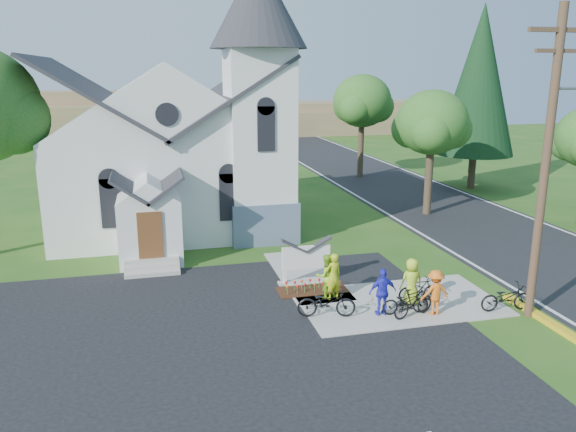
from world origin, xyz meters
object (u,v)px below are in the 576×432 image
object	(u,v)px
cyclist_4	(412,281)
cyclist_0	(333,276)
church_sign	(306,258)
bike_1	(413,302)
utility_pole	(548,157)
bike_0	(327,302)
bike_2	(405,302)
bike_3	(419,290)
cyclist_2	(383,292)
bike_4	(506,297)
cyclist_1	(326,276)
cyclist_3	(435,292)

from	to	relation	value
cyclist_4	cyclist_0	bearing A→B (deg)	-23.93
church_sign	bike_1	world-z (taller)	church_sign
utility_pole	cyclist_0	distance (m)	8.08
cyclist_0	bike_1	xyz separation A→B (m)	(2.13, -2.07, -0.35)
bike_1	utility_pole	bearing A→B (deg)	-118.71
utility_pole	bike_0	distance (m)	8.45
bike_1	bike_2	size ratio (longest dim) A/B	1.04
cyclist_0	bike_1	world-z (taller)	cyclist_0
bike_3	cyclist_2	bearing A→B (deg)	116.09
bike_2	cyclist_4	xyz separation A→B (m)	(0.55, 0.73, 0.41)
bike_4	bike_0	bearing A→B (deg)	85.30
church_sign	cyclist_0	bearing A→B (deg)	-75.33
utility_pole	bike_0	size ratio (longest dim) A/B	5.15
cyclist_0	bike_2	world-z (taller)	cyclist_0
cyclist_0	bike_0	world-z (taller)	cyclist_0
church_sign	bike_3	distance (m)	4.43
church_sign	cyclist_2	world-z (taller)	church_sign
bike_4	utility_pole	bearing A→B (deg)	-119.40
bike_3	bike_4	size ratio (longest dim) A/B	0.84
church_sign	cyclist_1	size ratio (longest dim) A/B	1.35
cyclist_3	bike_4	distance (m)	2.54
bike_2	cyclist_2	bearing A→B (deg)	84.75
cyclist_4	bike_0	bearing A→B (deg)	5.06
bike_1	cyclist_2	distance (m)	1.07
cyclist_0	bike_3	distance (m)	3.07
cyclist_2	bike_3	bearing A→B (deg)	-156.87
bike_2	cyclist_0	bearing A→B (deg)	50.99
cyclist_2	bike_2	size ratio (longest dim) A/B	1.00
cyclist_0	bike_2	distance (m)	2.71
bike_1	cyclist_2	size ratio (longest dim) A/B	1.04
cyclist_1	cyclist_2	distance (m)	2.36
cyclist_3	bike_4	size ratio (longest dim) A/B	0.86
bike_2	bike_0	bearing A→B (deg)	84.93
cyclist_1	bike_1	xyz separation A→B (m)	(2.33, -2.30, -0.30)
bike_1	cyclist_3	distance (m)	0.83
bike_4	cyclist_0	bearing A→B (deg)	70.65
cyclist_0	cyclist_2	distance (m)	2.06
cyclist_3	cyclist_1	bearing A→B (deg)	-36.82
bike_1	cyclist_3	size ratio (longest dim) A/B	1.09
bike_2	bike_4	size ratio (longest dim) A/B	0.90
cyclist_1	cyclist_4	world-z (taller)	cyclist_4
utility_pole	bike_4	size ratio (longest dim) A/B	5.52
church_sign	cyclist_1	world-z (taller)	church_sign
cyclist_1	bike_2	bearing A→B (deg)	130.87
church_sign	bike_1	xyz separation A→B (m)	(2.61, -3.93, -0.47)
church_sign	bike_3	size ratio (longest dim) A/B	1.45
cyclist_2	bike_3	world-z (taller)	cyclist_2
bike_4	bike_1	bearing A→B (deg)	88.93
bike_4	cyclist_3	bearing A→B (deg)	86.82
bike_0	bike_1	size ratio (longest dim) A/B	1.15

